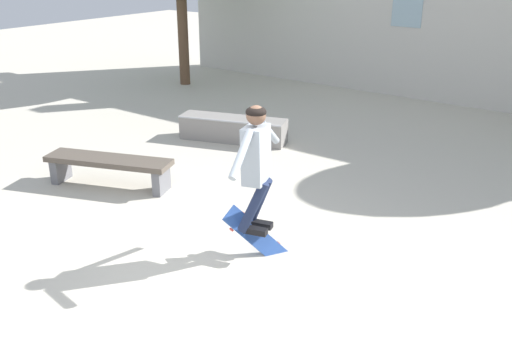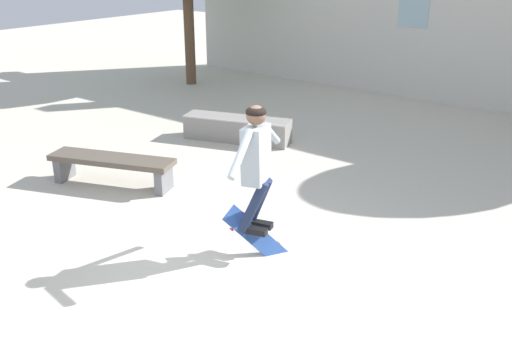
% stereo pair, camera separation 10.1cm
% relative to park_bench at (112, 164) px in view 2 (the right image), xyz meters
% --- Properties ---
extents(ground_plane, '(40.00, 40.00, 0.00)m').
position_rel_park_bench_xyz_m(ground_plane, '(2.70, -1.12, -0.33)').
color(ground_plane, beige).
extents(building_backdrop, '(16.19, 0.52, 5.29)m').
position_rel_park_bench_xyz_m(building_backdrop, '(2.67, 7.84, 1.83)').
color(building_backdrop, beige).
rests_on(building_backdrop, ground_plane).
extents(park_bench, '(1.92, 1.08, 0.44)m').
position_rel_park_bench_xyz_m(park_bench, '(0.00, 0.00, 0.00)').
color(park_bench, brown).
rests_on(park_bench, ground_plane).
extents(skate_ledge, '(1.99, 1.05, 0.44)m').
position_rel_park_bench_xyz_m(skate_ledge, '(0.13, 2.74, -0.11)').
color(skate_ledge, gray).
rests_on(skate_ledge, ground_plane).
extents(skater, '(0.41, 1.29, 1.44)m').
position_rel_park_bench_xyz_m(skater, '(2.91, -0.35, 0.83)').
color(skater, '#9EA8B2').
extents(skateboard_flipping, '(0.59, 0.53, 0.73)m').
position_rel_park_bench_xyz_m(skateboard_flipping, '(2.90, -0.32, -0.12)').
color(skateboard_flipping, '#2D519E').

